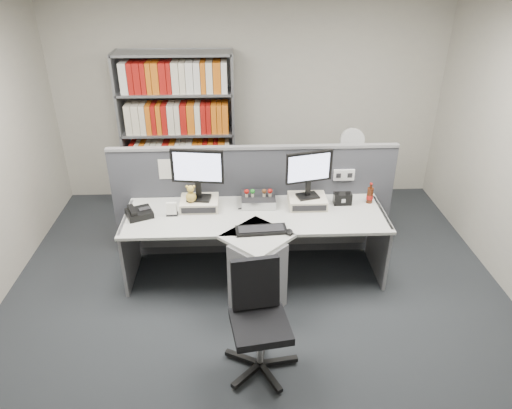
{
  "coord_description": "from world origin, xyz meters",
  "views": [
    {
      "loc": [
        -0.16,
        -3.26,
        3.02
      ],
      "look_at": [
        0.0,
        0.65,
        0.92
      ],
      "focal_mm": 33.12,
      "sensor_mm": 36.0,
      "label": 1
    }
  ],
  "objects_px": {
    "cola_bottle": "(370,195)",
    "office_chair": "(258,315)",
    "speaker": "(343,199)",
    "monitor_left": "(197,170)",
    "monitor_right": "(309,171)",
    "mouse": "(289,232)",
    "desk_fan": "(352,143)",
    "desk": "(256,249)",
    "keyboard": "(261,230)",
    "desktop_pc": "(258,200)",
    "desk_calendar": "(172,210)",
    "desk_phone": "(139,213)",
    "filing_cabinet": "(347,192)",
    "shelving_unit": "(179,135)"
  },
  "relations": [
    {
      "from": "desk_calendar",
      "to": "filing_cabinet",
      "type": "bearing_deg",
      "value": 29.72
    },
    {
      "from": "mouse",
      "to": "desk_calendar",
      "type": "xyz_separation_m",
      "value": [
        -1.12,
        0.4,
        0.04
      ]
    },
    {
      "from": "keyboard",
      "to": "speaker",
      "type": "relative_size",
      "value": 2.69
    },
    {
      "from": "mouse",
      "to": "cola_bottle",
      "type": "xyz_separation_m",
      "value": [
        0.89,
        0.58,
        0.06
      ]
    },
    {
      "from": "monitor_left",
      "to": "desk_phone",
      "type": "xyz_separation_m",
      "value": [
        -0.59,
        -0.16,
        -0.38
      ]
    },
    {
      "from": "desktop_pc",
      "to": "shelving_unit",
      "type": "height_order",
      "value": "shelving_unit"
    },
    {
      "from": "desk_phone",
      "to": "speaker",
      "type": "distance_m",
      "value": 2.06
    },
    {
      "from": "desk_calendar",
      "to": "shelving_unit",
      "type": "height_order",
      "value": "shelving_unit"
    },
    {
      "from": "desk_calendar",
      "to": "office_chair",
      "type": "bearing_deg",
      "value": -57.3
    },
    {
      "from": "desk_phone",
      "to": "shelving_unit",
      "type": "relative_size",
      "value": 0.15
    },
    {
      "from": "mouse",
      "to": "desk_phone",
      "type": "relative_size",
      "value": 0.34
    },
    {
      "from": "cola_bottle",
      "to": "office_chair",
      "type": "relative_size",
      "value": 0.24
    },
    {
      "from": "monitor_left",
      "to": "mouse",
      "type": "bearing_deg",
      "value": -32.14
    },
    {
      "from": "desk",
      "to": "monitor_right",
      "type": "height_order",
      "value": "monitor_right"
    },
    {
      "from": "keyboard",
      "to": "desk_calendar",
      "type": "height_order",
      "value": "desk_calendar"
    },
    {
      "from": "monitor_left",
      "to": "desk_calendar",
      "type": "distance_m",
      "value": 0.47
    },
    {
      "from": "desk",
      "to": "desktop_pc",
      "type": "height_order",
      "value": "desktop_pc"
    },
    {
      "from": "desk",
      "to": "speaker",
      "type": "bearing_deg",
      "value": 24.15
    },
    {
      "from": "mouse",
      "to": "desk_fan",
      "type": "height_order",
      "value": "desk_fan"
    },
    {
      "from": "cola_bottle",
      "to": "monitor_right",
      "type": "bearing_deg",
      "value": -176.44
    },
    {
      "from": "desk",
      "to": "mouse",
      "type": "xyz_separation_m",
      "value": [
        0.3,
        -0.16,
        0.28
      ]
    },
    {
      "from": "keyboard",
      "to": "mouse",
      "type": "relative_size",
      "value": 4.73
    },
    {
      "from": "speaker",
      "to": "desk_calendar",
      "type": "bearing_deg",
      "value": -174.65
    },
    {
      "from": "monitor_right",
      "to": "mouse",
      "type": "bearing_deg",
      "value": -113.77
    },
    {
      "from": "mouse",
      "to": "filing_cabinet",
      "type": "xyz_separation_m",
      "value": [
        0.9,
        1.56,
        -0.39
      ]
    },
    {
      "from": "office_chair",
      "to": "desk",
      "type": "bearing_deg",
      "value": 88.6
    },
    {
      "from": "monitor_left",
      "to": "speaker",
      "type": "distance_m",
      "value": 1.51
    },
    {
      "from": "monitor_left",
      "to": "keyboard",
      "type": "height_order",
      "value": "monitor_left"
    },
    {
      "from": "monitor_left",
      "to": "desk_phone",
      "type": "distance_m",
      "value": 0.71
    },
    {
      "from": "desk_phone",
      "to": "desk",
      "type": "bearing_deg",
      "value": -11.26
    },
    {
      "from": "desk_phone",
      "to": "desk_fan",
      "type": "bearing_deg",
      "value": 26.51
    },
    {
      "from": "desk_phone",
      "to": "office_chair",
      "type": "xyz_separation_m",
      "value": [
        1.12,
        -1.23,
        -0.26
      ]
    },
    {
      "from": "shelving_unit",
      "to": "office_chair",
      "type": "bearing_deg",
      "value": -72.93
    },
    {
      "from": "desk",
      "to": "speaker",
      "type": "xyz_separation_m",
      "value": [
        0.91,
        0.41,
        0.32
      ]
    },
    {
      "from": "desk_calendar",
      "to": "desk_fan",
      "type": "distance_m",
      "value": 2.34
    },
    {
      "from": "filing_cabinet",
      "to": "office_chair",
      "type": "distance_m",
      "value": 2.7
    },
    {
      "from": "speaker",
      "to": "desktop_pc",
      "type": "bearing_deg",
      "value": 177.52
    },
    {
      "from": "desktop_pc",
      "to": "desk_fan",
      "type": "relative_size",
      "value": 0.7
    },
    {
      "from": "office_chair",
      "to": "monitor_left",
      "type": "bearing_deg",
      "value": 111.15
    },
    {
      "from": "speaker",
      "to": "monitor_left",
      "type": "bearing_deg",
      "value": -179.12
    },
    {
      "from": "desk",
      "to": "cola_bottle",
      "type": "xyz_separation_m",
      "value": [
        1.19,
        0.42,
        0.35
      ]
    },
    {
      "from": "desk",
      "to": "office_chair",
      "type": "relative_size",
      "value": 2.81
    },
    {
      "from": "mouse",
      "to": "office_chair",
      "type": "relative_size",
      "value": 0.11
    },
    {
      "from": "speaker",
      "to": "cola_bottle",
      "type": "relative_size",
      "value": 0.82
    },
    {
      "from": "monitor_right",
      "to": "cola_bottle",
      "type": "relative_size",
      "value": 2.2
    },
    {
      "from": "cola_bottle",
      "to": "office_chair",
      "type": "xyz_separation_m",
      "value": [
        -1.22,
        -1.43,
        -0.31
      ]
    },
    {
      "from": "desktop_pc",
      "to": "filing_cabinet",
      "type": "xyz_separation_m",
      "value": [
        1.16,
        0.96,
        -0.42
      ]
    },
    {
      "from": "monitor_left",
      "to": "desk_calendar",
      "type": "xyz_separation_m",
      "value": [
        -0.26,
        -0.14,
        -0.36
      ]
    },
    {
      "from": "monitor_right",
      "to": "office_chair",
      "type": "bearing_deg",
      "value": -112.14
    },
    {
      "from": "desk_phone",
      "to": "speaker",
      "type": "xyz_separation_m",
      "value": [
        2.05,
        0.18,
        0.02
      ]
    }
  ]
}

